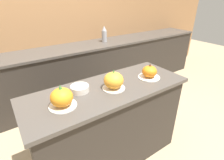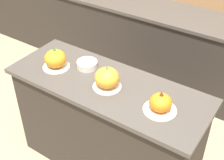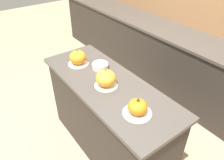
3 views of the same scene
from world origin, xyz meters
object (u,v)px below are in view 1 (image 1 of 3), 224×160
(pumpkin_cake_left, at_px, (62,98))
(bottle_tall, at_px, (104,34))
(pumpkin_cake_center, at_px, (114,81))
(mixing_bowl, at_px, (80,89))
(pumpkin_cake_right, at_px, (149,72))

(pumpkin_cake_left, distance_m, bottle_tall, 1.99)
(pumpkin_cake_center, xyz_separation_m, mixing_bowl, (-0.28, 0.12, -0.05))
(bottle_tall, xyz_separation_m, mixing_bowl, (-1.11, -1.36, -0.12))
(pumpkin_cake_left, xyz_separation_m, pumpkin_cake_center, (0.48, 0.01, 0.00))
(pumpkin_cake_left, bearing_deg, pumpkin_cake_center, 1.29)
(pumpkin_cake_center, distance_m, mixing_bowl, 0.31)
(pumpkin_cake_right, distance_m, bottle_tall, 1.55)
(pumpkin_cake_center, bearing_deg, pumpkin_cake_left, -178.71)
(bottle_tall, bearing_deg, pumpkin_cake_right, -104.86)
(pumpkin_cake_right, bearing_deg, mixing_bowl, 168.87)
(pumpkin_cake_left, relative_size, mixing_bowl, 1.32)
(pumpkin_cake_right, xyz_separation_m, mixing_bowl, (-0.71, 0.14, -0.03))
(bottle_tall, bearing_deg, mixing_bowl, -129.19)
(pumpkin_cake_left, xyz_separation_m, mixing_bowl, (0.21, 0.14, -0.05))
(pumpkin_cake_center, bearing_deg, mixing_bowl, 155.83)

